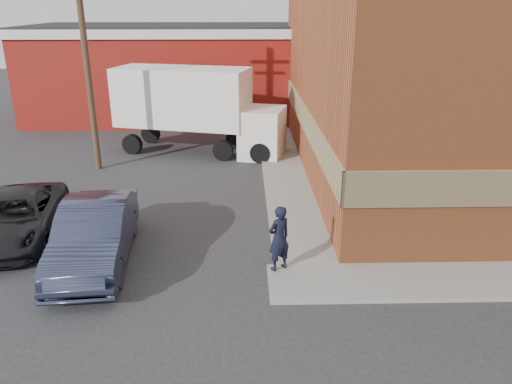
# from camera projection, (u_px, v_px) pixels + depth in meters

# --- Properties ---
(ground) EXTENTS (90.00, 90.00, 0.00)m
(ground) POSITION_uv_depth(u_px,v_px,m) (285.00, 268.00, 13.74)
(ground) COLOR #28282B
(ground) RESTS_ON ground
(brick_building) EXTENTS (14.25, 18.25, 9.36)m
(brick_building) POSITION_uv_depth(u_px,v_px,m) (474.00, 58.00, 20.68)
(brick_building) COLOR #A8542B
(brick_building) RESTS_ON ground
(sidewalk_west) EXTENTS (1.80, 18.00, 0.12)m
(sidewalk_west) POSITION_uv_depth(u_px,v_px,m) (282.00, 166.00, 22.14)
(sidewalk_west) COLOR gray
(sidewalk_west) RESTS_ON ground
(warehouse) EXTENTS (16.30, 8.30, 5.60)m
(warehouse) POSITION_uv_depth(u_px,v_px,m) (165.00, 71.00, 31.29)
(warehouse) COLOR maroon
(warehouse) RESTS_ON ground
(utility_pole) EXTENTS (2.00, 0.26, 9.00)m
(utility_pole) POSITION_uv_depth(u_px,v_px,m) (86.00, 58.00, 20.29)
(utility_pole) COLOR brown
(utility_pole) RESTS_ON ground
(man) EXTENTS (0.79, 0.73, 1.82)m
(man) POSITION_uv_depth(u_px,v_px,m) (279.00, 238.00, 13.14)
(man) COLOR black
(man) RESTS_ON sidewalk_south
(sedan) EXTENTS (2.24, 5.31, 1.70)m
(sedan) POSITION_uv_depth(u_px,v_px,m) (95.00, 234.00, 13.78)
(sedan) COLOR #2D324B
(sedan) RESTS_ON ground
(suv_a) EXTENTS (2.99, 5.29, 1.39)m
(suv_a) POSITION_uv_depth(u_px,v_px,m) (17.00, 217.00, 15.30)
(suv_a) COLOR black
(suv_a) RESTS_ON ground
(box_truck) EXTENTS (8.45, 4.41, 4.00)m
(box_truck) POSITION_uv_depth(u_px,v_px,m) (198.00, 105.00, 23.59)
(box_truck) COLOR white
(box_truck) RESTS_ON ground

